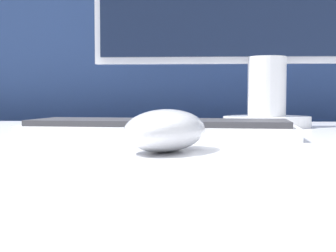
{
  "coord_description": "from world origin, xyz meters",
  "views": [
    {
      "loc": [
        0.03,
        -0.57,
        0.77
      ],
      "look_at": [
        0.01,
        -0.07,
        0.74
      ],
      "focal_mm": 50.0,
      "sensor_mm": 36.0,
      "label": 1
    }
  ],
  "objects": [
    {
      "name": "partition_panel",
      "position": [
        0.0,
        0.65,
        0.63
      ],
      "size": [
        5.0,
        0.03,
        1.26
      ],
      "color": "navy",
      "rests_on": "ground_plane"
    },
    {
      "name": "computer_mouse_near",
      "position": [
        0.01,
        -0.11,
        0.74
      ],
      "size": [
        0.11,
        0.14,
        0.04
      ],
      "rotation": [
        0.0,
        0.0,
        -0.38
      ],
      "color": "silver",
      "rests_on": "desk"
    },
    {
      "name": "keyboard",
      "position": [
        -0.01,
        0.07,
        0.73
      ],
      "size": [
        0.39,
        0.17,
        0.02
      ],
      "rotation": [
        0.0,
        0.0,
        -0.11
      ],
      "color": "silver",
      "rests_on": "desk"
    }
  ]
}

